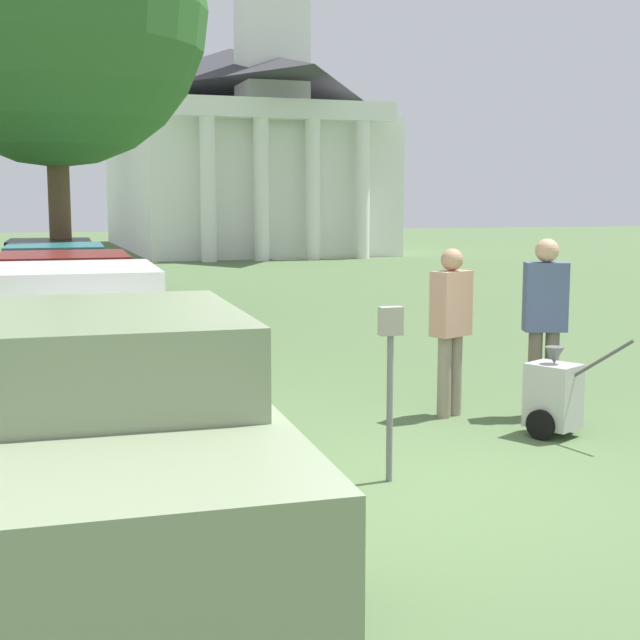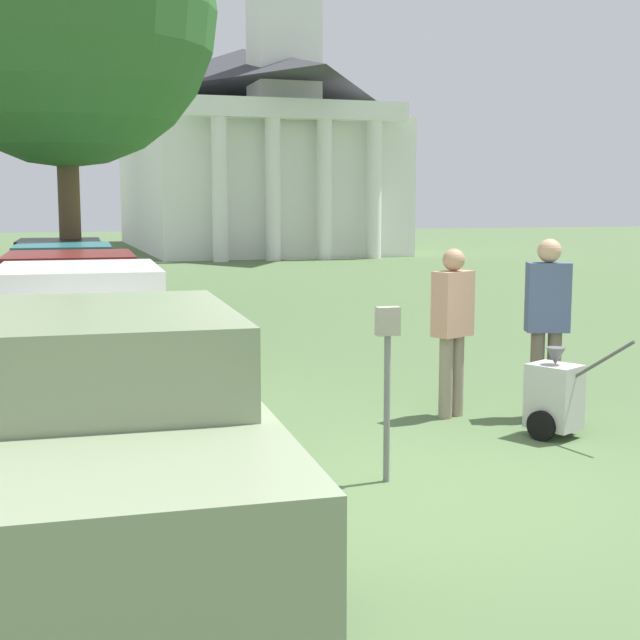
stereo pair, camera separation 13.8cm
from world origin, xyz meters
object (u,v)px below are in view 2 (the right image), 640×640
object	(u,v)px
person_worker	(452,322)
equipment_cart	(554,396)
parking_meter	(387,361)
church	(246,141)
parked_car_white	(81,344)
parked_car_black	(61,276)
parked_car_sage	(106,428)
parked_car_maroon	(72,312)
person_supervisor	(547,316)
parked_car_teal	(65,290)

from	to	relation	value
person_worker	equipment_cart	xyz separation A→B (m)	(0.57, -1.00, -0.59)
parking_meter	church	world-z (taller)	church
parked_car_white	church	xyz separation A→B (m)	(8.84, 31.26, 4.20)
parked_car_black	equipment_cart	world-z (taller)	parked_car_black
parked_car_sage	parked_car_maroon	xyz separation A→B (m)	(0.00, 6.44, 0.01)
parked_car_sage	person_worker	distance (m)	4.19
parking_meter	church	size ratio (longest dim) A/B	0.07
parked_car_maroon	church	bearing A→B (deg)	75.20
parking_meter	church	bearing A→B (deg)	79.02
person_supervisor	church	xyz separation A→B (m)	(4.38, 33.00, 3.87)
parked_car_teal	person_worker	distance (m)	8.47
parked_car_teal	parked_car_black	bearing A→B (deg)	92.48
person_worker	equipment_cart	world-z (taller)	person_worker
parking_meter	parked_car_white	bearing A→B (deg)	123.78
parking_meter	equipment_cart	size ratio (longest dim) A/B	1.38
equipment_cart	church	world-z (taller)	church
parked_car_maroon	person_supervisor	distance (m)	6.39
parked_car_white	person_worker	xyz separation A→B (m)	(3.57, -1.44, 0.27)
person_supervisor	parking_meter	bearing A→B (deg)	51.80
person_supervisor	parked_car_black	bearing A→B (deg)	-48.95
person_supervisor	church	size ratio (longest dim) A/B	0.09
parked_car_sage	parked_car_teal	xyz separation A→B (m)	(0.00, 9.86, -0.02)
church	parked_car_teal	bearing A→B (deg)	-109.47
equipment_cart	church	distance (m)	34.32
parked_car_sage	parked_car_black	xyz separation A→B (m)	(-0.00, 12.98, -0.03)
church	person_worker	bearing A→B (deg)	-99.17
parked_car_white	person_supervisor	distance (m)	4.80
parked_car_black	person_worker	size ratio (longest dim) A/B	2.98
church	person_supervisor	bearing A→B (deg)	-97.56
church	equipment_cart	bearing A→B (deg)	-97.95
equipment_cart	person_supervisor	bearing A→B (deg)	38.14
parked_car_maroon	person_supervisor	size ratio (longest dim) A/B	2.64
parked_car_black	person_supervisor	distance (m)	11.98
person_worker	parked_car_teal	bearing A→B (deg)	-89.14
parking_meter	equipment_cart	xyz separation A→B (m)	(1.98, 0.78, -0.57)
parked_car_teal	church	size ratio (longest dim) A/B	0.24
equipment_cart	church	xyz separation A→B (m)	(4.71, 33.70, 4.52)
parked_car_sage	parking_meter	size ratio (longest dim) A/B	3.75
person_worker	church	bearing A→B (deg)	-123.22
parked_car_teal	person_worker	world-z (taller)	person_worker
parked_car_white	parked_car_maroon	xyz separation A→B (m)	(0.00, 2.83, 0.00)
parking_meter	person_supervisor	world-z (taller)	person_supervisor
person_supervisor	parked_car_teal	bearing A→B (deg)	-41.62
parking_meter	person_supervisor	size ratio (longest dim) A/B	0.76
person_supervisor	equipment_cart	world-z (taller)	person_supervisor
parked_car_sage	parked_car_teal	bearing A→B (deg)	92.48
parked_car_sage	parked_car_white	xyz separation A→B (m)	(0.00, 3.61, 0.01)
parked_car_sage	parked_car_black	world-z (taller)	parked_car_sage
person_supervisor	equipment_cart	xyz separation A→B (m)	(-0.33, -0.70, -0.65)
parked_car_teal	parked_car_black	xyz separation A→B (m)	(-0.00, 3.13, -0.00)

